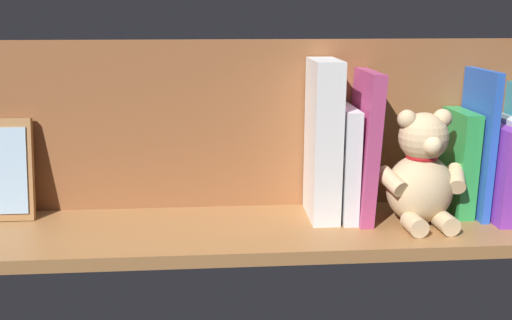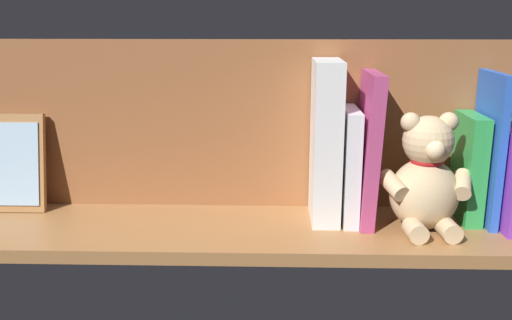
% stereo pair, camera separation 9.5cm
% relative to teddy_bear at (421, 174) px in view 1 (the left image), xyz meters
% --- Properties ---
extents(ground_plane, '(1.14, 0.25, 0.02)m').
position_rel_teddy_bear_xyz_m(ground_plane, '(0.28, -0.01, -0.10)').
color(ground_plane, '#9E6B3D').
extents(shelf_back_panel, '(1.14, 0.02, 0.31)m').
position_rel_teddy_bear_xyz_m(shelf_back_panel, '(0.28, -0.12, 0.07)').
color(shelf_back_panel, brown).
rests_on(shelf_back_panel, ground_plane).
extents(book_1, '(0.03, 0.14, 0.17)m').
position_rel_teddy_bear_xyz_m(book_1, '(-0.17, -0.04, -0.00)').
color(book_1, silver).
rests_on(book_1, ground_plane).
extents(book_2, '(0.03, 0.15, 0.17)m').
position_rel_teddy_bear_xyz_m(book_2, '(-0.14, -0.03, -0.00)').
color(book_2, purple).
rests_on(book_2, ground_plane).
extents(book_3, '(0.01, 0.12, 0.26)m').
position_rel_teddy_bear_xyz_m(book_3, '(-0.11, -0.04, 0.04)').
color(book_3, blue).
rests_on(book_3, ground_plane).
extents(book_4, '(0.03, 0.11, 0.19)m').
position_rel_teddy_bear_xyz_m(book_4, '(-0.09, -0.05, 0.01)').
color(book_4, green).
rests_on(book_4, ground_plane).
extents(teddy_bear, '(0.16, 0.13, 0.20)m').
position_rel_teddy_bear_xyz_m(teddy_bear, '(0.00, 0.00, 0.00)').
color(teddy_bear, '#D1B284').
rests_on(teddy_bear, ground_plane).
extents(book_5, '(0.03, 0.13, 0.26)m').
position_rel_teddy_bear_xyz_m(book_5, '(0.09, -0.04, 0.04)').
color(book_5, '#B23F72').
rests_on(book_5, ground_plane).
extents(book_6, '(0.03, 0.12, 0.20)m').
position_rel_teddy_bear_xyz_m(book_6, '(0.12, -0.04, 0.01)').
color(book_6, silver).
rests_on(book_6, ground_plane).
extents(dictionary_thick_white, '(0.05, 0.12, 0.28)m').
position_rel_teddy_bear_xyz_m(dictionary_thick_white, '(0.16, -0.05, 0.05)').
color(dictionary_thick_white, white).
rests_on(dictionary_thick_white, ground_plane).
extents(picture_frame_leaning, '(0.11, 0.05, 0.18)m').
position_rel_teddy_bear_xyz_m(picture_frame_leaning, '(0.72, -0.08, 0.00)').
color(picture_frame_leaning, '#9E6B3D').
rests_on(picture_frame_leaning, ground_plane).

